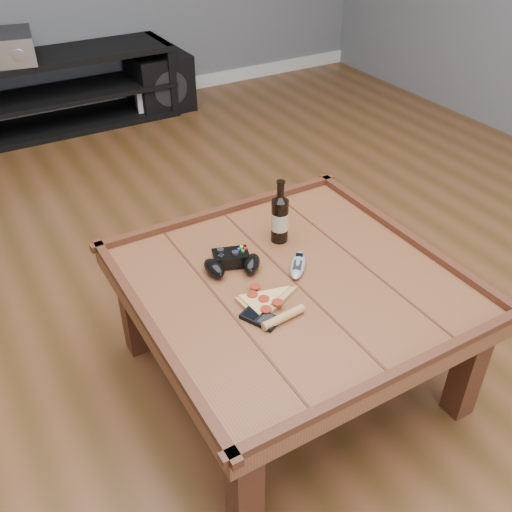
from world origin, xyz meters
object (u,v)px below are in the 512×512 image
subwoofer (160,81)px  game_controller (232,262)px  beer_bottle (280,217)px  game_console (139,101)px  media_console (70,90)px  coffee_table (292,294)px  pizza_slice (267,304)px  remote_control (298,265)px  smartphone (260,318)px

subwoofer → game_controller: bearing=-107.3°
beer_bottle → game_console: beer_bottle is taller
media_console → beer_bottle: (0.09, -2.53, 0.30)m
game_controller → game_console: (0.60, 2.54, -0.37)m
coffee_table → game_console: bearing=80.3°
media_console → game_console: bearing=-7.5°
pizza_slice → subwoofer: pizza_slice is taller
pizza_slice → subwoofer: size_ratio=0.68×
media_console → game_controller: game_controller is taller
beer_bottle → subwoofer: (0.56, 2.53, -0.35)m
remote_control → smartphone: bearing=-106.1°
pizza_slice → game_console: pizza_slice is taller
media_console → subwoofer: media_console is taller
remote_control → subwoofer: size_ratio=0.38×
game_controller → remote_control: size_ratio=1.31×
game_controller → subwoofer: (0.79, 2.59, -0.28)m
game_controller → subwoofer: game_controller is taller
media_console → subwoofer: 0.65m
remote_control → subwoofer: remote_control is taller
beer_bottle → smartphone: (-0.28, -0.33, -0.09)m
game_controller → pizza_slice: 0.22m
media_console → pizza_slice: (-0.14, -2.82, 0.21)m
beer_bottle → remote_control: beer_bottle is taller
pizza_slice → smartphone: bearing=-142.9°
coffee_table → media_console: size_ratio=0.74×
remote_control → game_console: remote_control is taller
smartphone → subwoofer: (0.84, 2.86, -0.26)m
media_console → smartphone: bearing=-93.8°
remote_control → game_console: bearing=121.5°
game_controller → remote_control: game_controller is taller
coffee_table → pizza_slice: bearing=-154.7°
pizza_slice → coffee_table: bearing=20.1°
smartphone → remote_control: size_ratio=0.84×
media_console → remote_control: bearing=-88.9°
coffee_table → game_controller: 0.23m
beer_bottle → remote_control: size_ratio=1.54×
media_console → pizza_slice: size_ratio=5.10×
game_controller → pizza_slice: size_ratio=0.73×
smartphone → game_console: size_ratio=0.56×
pizza_slice → remote_control: size_ratio=1.80×
pizza_slice → game_console: 2.84m
coffee_table → smartphone: coffee_table is taller
remote_control → game_controller: bearing=-168.5°
coffee_table → media_console: 2.75m
smartphone → media_console: bearing=60.7°
game_console → pizza_slice: bearing=-90.3°
subwoofer → game_console: (-0.19, -0.06, -0.09)m
beer_bottle → game_controller: size_ratio=1.17×
game_controller → remote_control: 0.22m
game_controller → beer_bottle: bearing=34.9°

